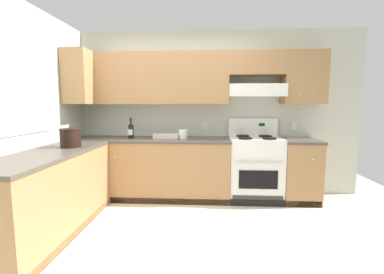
{
  "coord_description": "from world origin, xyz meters",
  "views": [
    {
      "loc": [
        0.46,
        -2.73,
        1.41
      ],
      "look_at": [
        0.26,
        0.7,
        1.0
      ],
      "focal_mm": 25.29,
      "sensor_mm": 36.0,
      "label": 1
    }
  ],
  "objects_px": {
    "bowl": "(166,137)",
    "bucket": "(70,137)",
    "paper_towel_roll": "(183,134)",
    "stove": "(255,168)",
    "wine_bottle": "(131,130)"
  },
  "relations": [
    {
      "from": "bowl",
      "to": "bucket",
      "type": "bearing_deg",
      "value": -138.59
    },
    {
      "from": "bucket",
      "to": "paper_towel_roll",
      "type": "distance_m",
      "value": 1.53
    },
    {
      "from": "stove",
      "to": "bucket",
      "type": "distance_m",
      "value": 2.55
    },
    {
      "from": "wine_bottle",
      "to": "bowl",
      "type": "height_order",
      "value": "wine_bottle"
    },
    {
      "from": "wine_bottle",
      "to": "bowl",
      "type": "bearing_deg",
      "value": -0.73
    },
    {
      "from": "stove",
      "to": "paper_towel_roll",
      "type": "height_order",
      "value": "stove"
    },
    {
      "from": "stove",
      "to": "wine_bottle",
      "type": "xyz_separation_m",
      "value": [
        -1.86,
        -0.0,
        0.55
      ]
    },
    {
      "from": "bowl",
      "to": "paper_towel_roll",
      "type": "bearing_deg",
      "value": -6.53
    },
    {
      "from": "bowl",
      "to": "bucket",
      "type": "relative_size",
      "value": 1.51
    },
    {
      "from": "stove",
      "to": "bowl",
      "type": "height_order",
      "value": "stove"
    },
    {
      "from": "bowl",
      "to": "stove",
      "type": "bearing_deg",
      "value": 0.45
    },
    {
      "from": "wine_bottle",
      "to": "paper_towel_roll",
      "type": "bearing_deg",
      "value": -2.59
    },
    {
      "from": "bucket",
      "to": "bowl",
      "type": "bearing_deg",
      "value": 41.41
    },
    {
      "from": "stove",
      "to": "bucket",
      "type": "bearing_deg",
      "value": -158.88
    },
    {
      "from": "wine_bottle",
      "to": "stove",
      "type": "bearing_deg",
      "value": 0.11
    }
  ]
}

